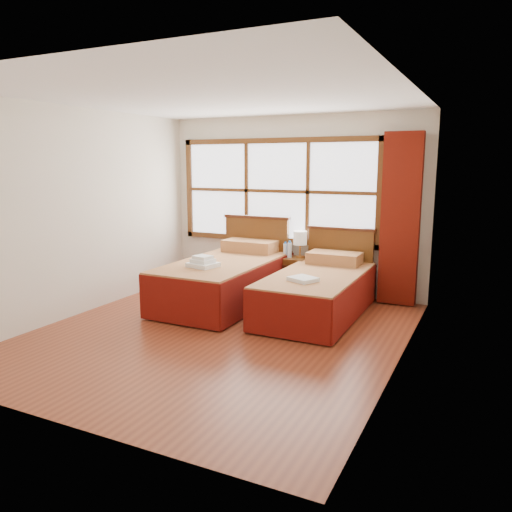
% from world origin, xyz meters
% --- Properties ---
extents(floor, '(4.50, 4.50, 0.00)m').
position_xyz_m(floor, '(0.00, 0.00, 0.00)').
color(floor, brown).
rests_on(floor, ground).
extents(ceiling, '(4.50, 4.50, 0.00)m').
position_xyz_m(ceiling, '(0.00, 0.00, 2.60)').
color(ceiling, white).
rests_on(ceiling, wall_back).
extents(wall_back, '(4.00, 0.00, 4.00)m').
position_xyz_m(wall_back, '(0.00, 2.25, 1.30)').
color(wall_back, silver).
rests_on(wall_back, floor).
extents(wall_left, '(0.00, 4.50, 4.50)m').
position_xyz_m(wall_left, '(-2.00, 0.00, 1.30)').
color(wall_left, silver).
rests_on(wall_left, floor).
extents(wall_right, '(0.00, 4.50, 4.50)m').
position_xyz_m(wall_right, '(2.00, 0.00, 1.30)').
color(wall_right, silver).
rests_on(wall_right, floor).
extents(window, '(3.16, 0.06, 1.56)m').
position_xyz_m(window, '(-0.25, 2.21, 1.50)').
color(window, white).
rests_on(window, wall_back).
extents(curtain, '(0.50, 0.16, 2.30)m').
position_xyz_m(curtain, '(1.60, 2.11, 1.17)').
color(curtain, '#66140A').
rests_on(curtain, wall_back).
extents(bed_left, '(1.15, 2.23, 1.12)m').
position_xyz_m(bed_left, '(-0.55, 1.20, 0.34)').
color(bed_left, '#421D0D').
rests_on(bed_left, floor).
extents(bed_right, '(1.05, 2.07, 1.02)m').
position_xyz_m(bed_right, '(0.78, 1.20, 0.31)').
color(bed_right, '#421D0D').
rests_on(bed_right, floor).
extents(nightstand, '(0.41, 0.41, 0.55)m').
position_xyz_m(nightstand, '(0.11, 1.99, 0.28)').
color(nightstand, '#5B3313').
rests_on(nightstand, floor).
extents(towels_left, '(0.40, 0.37, 0.15)m').
position_xyz_m(towels_left, '(-0.60, 0.65, 0.66)').
color(towels_left, white).
rests_on(towels_left, bed_left).
extents(towels_right, '(0.38, 0.36, 0.05)m').
position_xyz_m(towels_right, '(0.76, 0.70, 0.57)').
color(towels_right, white).
rests_on(towels_right, bed_right).
extents(lamp, '(0.20, 0.20, 0.39)m').
position_xyz_m(lamp, '(0.20, 2.06, 0.83)').
color(lamp, '#C5873F').
rests_on(lamp, nightstand).
extents(bottle_near, '(0.06, 0.06, 0.22)m').
position_xyz_m(bottle_near, '(-0.01, 2.00, 0.65)').
color(bottle_near, silver).
rests_on(bottle_near, nightstand).
extents(bottle_far, '(0.07, 0.07, 0.25)m').
position_xyz_m(bottle_far, '(0.07, 1.97, 0.67)').
color(bottle_far, silver).
rests_on(bottle_far, nightstand).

